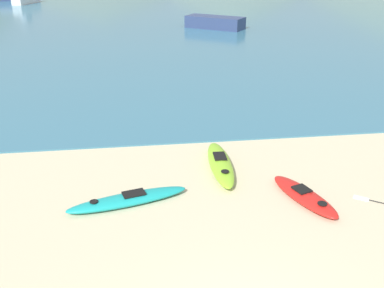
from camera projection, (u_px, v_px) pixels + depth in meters
The scene contains 5 objects.
bay_water at pixel (147, 15), 48.48m from camera, with size 160.00×70.00×0.06m, color teal.
kayak_on_sand_0 at pixel (128, 199), 12.72m from camera, with size 3.54×1.52×0.33m.
kayak_on_sand_1 at pixel (220, 164), 14.74m from camera, with size 0.85×3.38×0.41m.
kayak_on_sand_3 at pixel (304, 196), 12.92m from camera, with size 1.58×2.78×0.32m.
moored_boat_1 at pixel (215, 22), 40.16m from camera, with size 5.33×4.64×1.04m.
Camera 1 is at (-1.87, -5.09, 6.68)m, focal length 42.00 mm.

